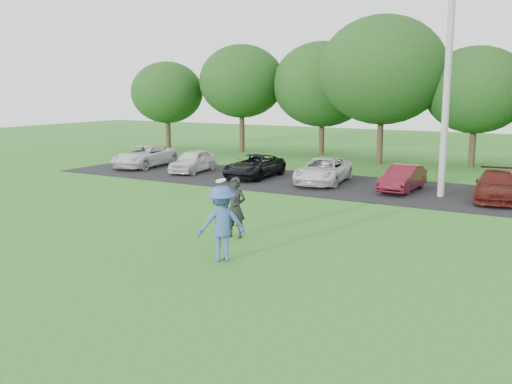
{
  "coord_description": "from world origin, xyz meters",
  "views": [
    {
      "loc": [
        8.66,
        -11.38,
        4.43
      ],
      "look_at": [
        0.0,
        3.5,
        1.3
      ],
      "focal_mm": 40.0,
      "sensor_mm": 36.0,
      "label": 1
    }
  ],
  "objects": [
    {
      "name": "camera_bystander",
      "position": [
        -0.28,
        2.75,
        0.92
      ],
      "size": [
        0.72,
        0.51,
        1.83
      ],
      "color": "black",
      "rests_on": "ground"
    },
    {
      "name": "frisbee_player",
      "position": [
        0.66,
        0.6,
        0.99
      ],
      "size": [
        1.43,
        1.42,
        2.17
      ],
      "color": "#3857A0",
      "rests_on": "ground"
    },
    {
      "name": "parking_lot",
      "position": [
        0.0,
        13.0,
        0.01
      ],
      "size": [
        32.0,
        6.5,
        0.03
      ],
      "primitive_type": "cube",
      "color": "black",
      "rests_on": "ground"
    },
    {
      "name": "tree_row",
      "position": [
        1.51,
        22.76,
        4.91
      ],
      "size": [
        42.39,
        9.85,
        8.64
      ],
      "color": "#38281C",
      "rests_on": "ground"
    },
    {
      "name": "ground",
      "position": [
        0.0,
        0.0,
        0.0
      ],
      "size": [
        100.0,
        100.0,
        0.0
      ],
      "primitive_type": "plane",
      "color": "#2A6F1F",
      "rests_on": "ground"
    },
    {
      "name": "utility_pole",
      "position": [
        3.61,
        12.5,
        5.4
      ],
      "size": [
        0.28,
        0.28,
        10.81
      ],
      "primitive_type": "cylinder",
      "color": "#A0A19B",
      "rests_on": "ground"
    },
    {
      "name": "parked_cars",
      "position": [
        -1.38,
        13.06,
        0.61
      ],
      "size": [
        28.06,
        4.86,
        1.22
      ],
      "color": "silver",
      "rests_on": "parking_lot"
    }
  ]
}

